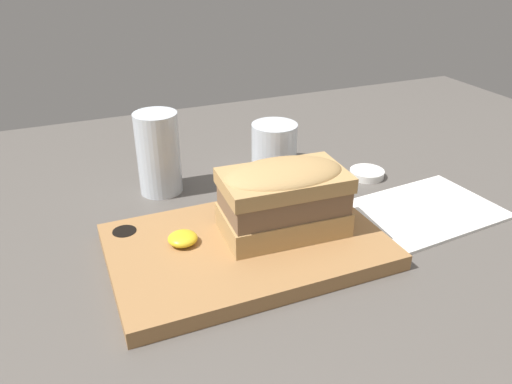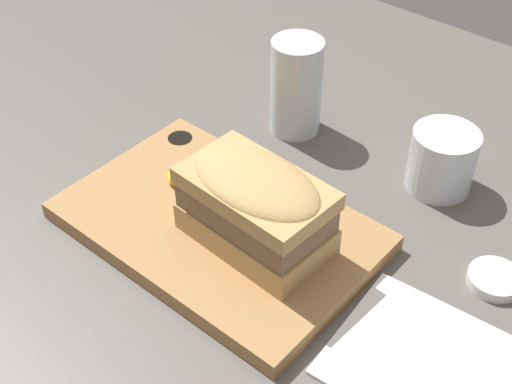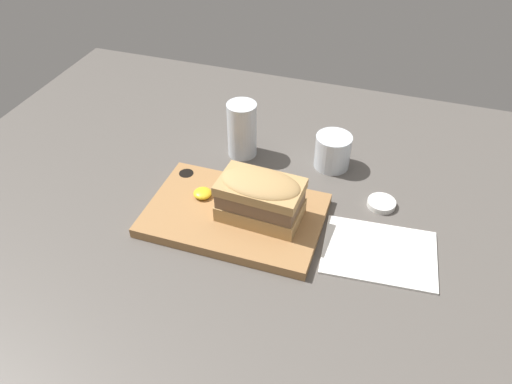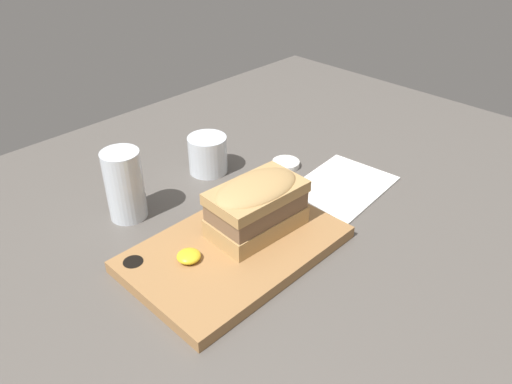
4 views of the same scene
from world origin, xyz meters
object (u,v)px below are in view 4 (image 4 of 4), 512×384
at_px(sandwich, 257,204).
at_px(condiment_dish, 286,164).
at_px(water_glass, 125,189).
at_px(wine_glass, 208,156).
at_px(serving_board, 235,249).
at_px(napkin, 341,187).

xyz_separation_m(sandwich, condiment_dish, (0.21, 0.12, -0.06)).
relative_size(water_glass, wine_glass, 1.63).
xyz_separation_m(serving_board, sandwich, (0.05, 0.00, 0.06)).
bearing_deg(sandwich, serving_board, -177.06).
bearing_deg(serving_board, wine_glass, 57.92).
relative_size(sandwich, water_glass, 1.25).
distance_m(water_glass, condiment_dish, 0.33).
bearing_deg(water_glass, condiment_dish, -14.24).
height_order(sandwich, wine_glass, sandwich).
bearing_deg(water_glass, serving_board, -74.55).
bearing_deg(condiment_dish, serving_board, -154.32).
bearing_deg(sandwich, water_glass, 117.92).
bearing_deg(sandwich, napkin, -1.28).
distance_m(serving_board, wine_glass, 0.26).
bearing_deg(napkin, serving_board, 179.50).
relative_size(napkin, condiment_dish, 3.80).
bearing_deg(serving_board, water_glass, 105.45).
xyz_separation_m(sandwich, water_glass, (-0.11, 0.20, -0.02)).
xyz_separation_m(sandwich, wine_glass, (0.09, 0.22, -0.04)).
height_order(serving_board, napkin, serving_board).
distance_m(sandwich, water_glass, 0.23).
relative_size(water_glass, condiment_dish, 2.25).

